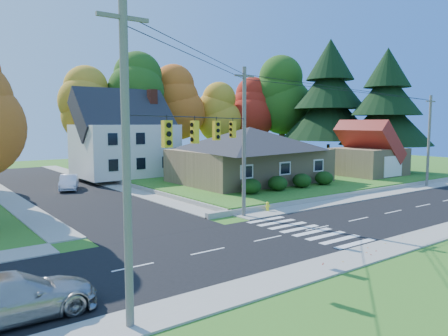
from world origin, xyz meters
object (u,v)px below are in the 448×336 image
(silver_sedan, at_px, (13,297))
(fire_hydrant, at_px, (268,207))
(ranch_house, at_px, (250,153))
(white_car, at_px, (69,182))

(silver_sedan, distance_m, fire_hydrant, 19.89)
(ranch_house, distance_m, white_car, 17.58)
(ranch_house, relative_size, fire_hydrant, 20.46)
(ranch_house, bearing_deg, silver_sedan, -143.83)
(ranch_house, bearing_deg, fire_hydrant, -123.94)
(silver_sedan, xyz_separation_m, white_car, (9.89, 26.58, -0.06))
(fire_hydrant, bearing_deg, ranch_house, 56.06)
(silver_sedan, bearing_deg, ranch_house, -54.32)
(silver_sedan, height_order, white_car, silver_sedan)
(silver_sedan, bearing_deg, fire_hydrant, -66.86)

